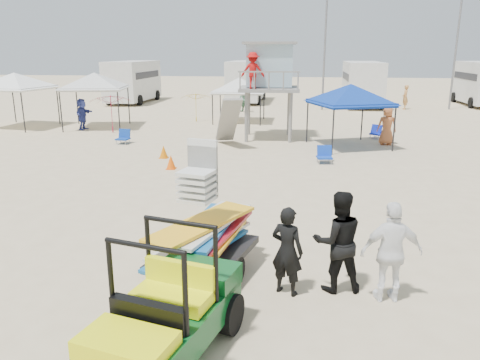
# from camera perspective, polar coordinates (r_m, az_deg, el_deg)

# --- Properties ---
(ground) EXTENTS (140.00, 140.00, 0.00)m
(ground) POSITION_cam_1_polar(r_m,az_deg,el_deg) (8.12, -6.67, -14.45)
(ground) COLOR beige
(ground) RESTS_ON ground
(utility_cart) EXTENTS (1.71, 2.59, 1.81)m
(utility_cart) POSITION_cam_1_polar(r_m,az_deg,el_deg) (6.41, -9.21, -14.61)
(utility_cart) COLOR #0B491B
(utility_cart) RESTS_ON ground
(surf_trailer) EXTENTS (1.82, 2.70, 2.26)m
(surf_trailer) POSITION_cam_1_polar(r_m,az_deg,el_deg) (8.41, -4.57, -6.32)
(surf_trailer) COLOR black
(surf_trailer) RESTS_ON ground
(man_left) EXTENTS (0.67, 0.56, 1.56)m
(man_left) POSITION_cam_1_polar(r_m,az_deg,el_deg) (8.01, 5.76, -8.59)
(man_left) COLOR black
(man_left) RESTS_ON ground
(man_mid) EXTENTS (0.99, 0.84, 1.80)m
(man_mid) POSITION_cam_1_polar(r_m,az_deg,el_deg) (8.21, 11.84, -7.34)
(man_mid) COLOR black
(man_mid) RESTS_ON ground
(man_right) EXTENTS (1.06, 0.56, 1.72)m
(man_right) POSITION_cam_1_polar(r_m,az_deg,el_deg) (8.11, 18.00, -8.39)
(man_right) COLOR white
(man_right) RESTS_ON ground
(lifeguard_tower) EXTENTS (2.90, 2.90, 4.33)m
(lifeguard_tower) POSITION_cam_1_polar(r_m,az_deg,el_deg) (22.26, 3.40, 13.36)
(lifeguard_tower) COLOR gray
(lifeguard_tower) RESTS_ON ground
(canopy_blue) EXTENTS (3.75, 3.75, 3.09)m
(canopy_blue) POSITION_cam_1_polar(r_m,az_deg,el_deg) (20.67, 13.37, 10.92)
(canopy_blue) COLOR black
(canopy_blue) RESTS_ON ground
(canopy_white_a) EXTENTS (3.58, 3.58, 3.33)m
(canopy_white_a) POSITION_cam_1_polar(r_m,az_deg,el_deg) (26.49, -17.36, 12.08)
(canopy_white_a) COLOR black
(canopy_white_a) RESTS_ON ground
(canopy_white_b) EXTENTS (3.40, 3.40, 3.32)m
(canopy_white_b) POSITION_cam_1_polar(r_m,az_deg,el_deg) (28.23, -25.83, 11.40)
(canopy_white_b) COLOR black
(canopy_white_b) RESTS_ON ground
(canopy_white_c) EXTENTS (2.90, 2.90, 2.96)m
(canopy_white_c) POSITION_cam_1_polar(r_m,az_deg,el_deg) (27.53, -0.09, 12.09)
(canopy_white_c) COLOR black
(canopy_white_c) RESTS_ON ground
(umbrella_a) EXTENTS (2.38, 2.42, 1.95)m
(umbrella_a) POSITION_cam_1_polar(r_m,az_deg,el_deg) (24.75, -15.44, 7.81)
(umbrella_a) COLOR #A9122D
(umbrella_a) RESTS_ON ground
(umbrella_b) EXTENTS (2.63, 2.62, 1.70)m
(umbrella_b) POSITION_cam_1_polar(r_m,az_deg,el_deg) (27.79, -5.33, 8.82)
(umbrella_b) COLOR gold
(umbrella_b) RESTS_ON ground
(cone_near) EXTENTS (0.34, 0.34, 0.50)m
(cone_near) POSITION_cam_1_polar(r_m,az_deg,el_deg) (16.69, -8.41, 2.18)
(cone_near) COLOR #FB5907
(cone_near) RESTS_ON ground
(cone_far) EXTENTS (0.34, 0.34, 0.50)m
(cone_far) POSITION_cam_1_polar(r_m,az_deg,el_deg) (18.45, -9.30, 3.42)
(cone_far) COLOR orange
(cone_far) RESTS_ON ground
(beach_chair_a) EXTENTS (0.58, 0.62, 0.64)m
(beach_chair_a) POSITION_cam_1_polar(r_m,az_deg,el_deg) (21.78, -14.01, 5.16)
(beach_chair_a) COLOR #0E3798
(beach_chair_a) RESTS_ON ground
(beach_chair_b) EXTENTS (0.61, 0.66, 0.64)m
(beach_chair_b) POSITION_cam_1_polar(r_m,az_deg,el_deg) (17.71, 10.24, 3.08)
(beach_chair_b) COLOR #103BB5
(beach_chair_b) RESTS_ON ground
(beach_chair_c) EXTENTS (0.74, 0.84, 0.64)m
(beach_chair_c) POSITION_cam_1_polar(r_m,az_deg,el_deg) (23.36, 16.31, 5.67)
(beach_chair_c) COLOR #1023AE
(beach_chair_c) RESTS_ON ground
(rv_far_left) EXTENTS (2.64, 6.80, 3.25)m
(rv_far_left) POSITION_cam_1_polar(r_m,az_deg,el_deg) (39.38, -12.92, 11.83)
(rv_far_left) COLOR silver
(rv_far_left) RESTS_ON ground
(rv_mid_left) EXTENTS (2.65, 6.50, 3.25)m
(rv_mid_left) POSITION_cam_1_polar(r_m,az_deg,el_deg) (38.66, 0.76, 12.15)
(rv_mid_left) COLOR silver
(rv_mid_left) RESTS_ON ground
(rv_mid_right) EXTENTS (2.64, 7.00, 3.25)m
(rv_mid_right) POSITION_cam_1_polar(r_m,az_deg,el_deg) (37.08, 14.68, 11.52)
(rv_mid_right) COLOR silver
(rv_mid_right) RESTS_ON ground
(light_pole_left) EXTENTS (0.14, 0.14, 8.00)m
(light_pole_left) POSITION_cam_1_polar(r_m,az_deg,el_deg) (33.81, 10.28, 15.17)
(light_pole_left) COLOR slate
(light_pole_left) RESTS_ON ground
(light_pole_right) EXTENTS (0.14, 0.14, 8.00)m
(light_pole_right) POSITION_cam_1_polar(r_m,az_deg,el_deg) (36.71, 24.80, 14.04)
(light_pole_right) COLOR slate
(light_pole_right) RESTS_ON ground
(distant_beachgoers) EXTENTS (19.07, 14.26, 1.73)m
(distant_beachgoers) POSITION_cam_1_polar(r_m,az_deg,el_deg) (27.09, 0.21, 8.71)
(distant_beachgoers) COLOR #467559
(distant_beachgoers) RESTS_ON ground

